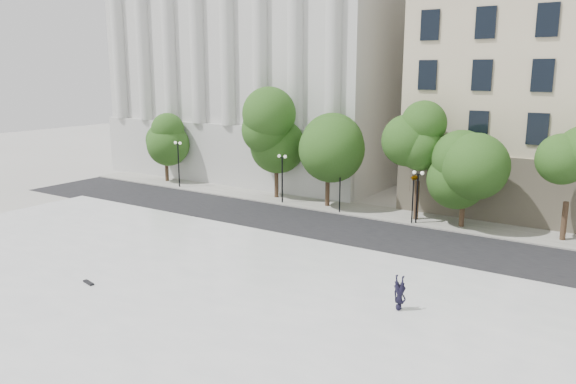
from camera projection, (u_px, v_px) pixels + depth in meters
name	position (u px, v px, depth m)	size (l,w,h in m)	color
ground	(130.00, 320.00, 25.29)	(160.00, 160.00, 0.00)	beige
plaza	(177.00, 294.00, 27.69)	(44.00, 22.00, 0.45)	white
street	(327.00, 228.00, 39.97)	(60.00, 8.00, 0.02)	black
far_sidewalk	(364.00, 211.00, 44.86)	(60.00, 4.00, 0.12)	#B5B1A7
building_west	(287.00, 54.00, 63.19)	(31.50, 27.65, 25.60)	#B6B6B1
traffic_light_west	(340.00, 166.00, 43.38)	(0.97, 1.97, 4.28)	black
traffic_light_east	(414.00, 174.00, 40.18)	(1.08, 1.89, 4.26)	black
person_lying	(399.00, 305.00, 25.25)	(0.59, 0.39, 1.63)	black
skateboard	(88.00, 283.00, 28.45)	(0.85, 0.22, 0.09)	black
street_trees	(351.00, 146.00, 44.26)	(40.38, 4.94, 7.87)	#382619
lamp_posts	(352.00, 177.00, 43.34)	(38.82, 0.28, 4.55)	black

